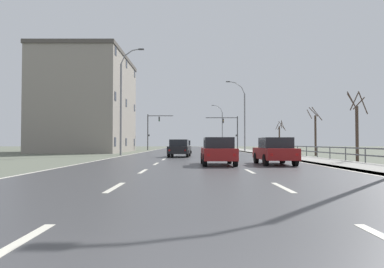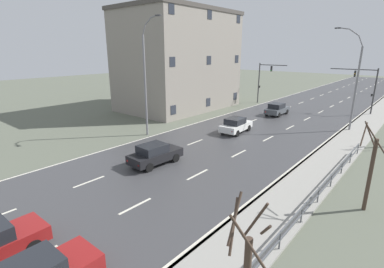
{
  "view_description": "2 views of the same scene",
  "coord_description": "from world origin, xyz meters",
  "px_view_note": "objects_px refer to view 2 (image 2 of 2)",
  "views": [
    {
      "loc": [
        -0.19,
        -2.07,
        1.25
      ],
      "look_at": [
        -0.43,
        49.05,
        2.62
      ],
      "focal_mm": 31.84,
      "sensor_mm": 36.0,
      "label": 1
    },
    {
      "loc": [
        13.62,
        15.01,
        8.2
      ],
      "look_at": [
        0.0,
        31.17,
        1.98
      ],
      "focal_mm": 26.72,
      "sensor_mm": 36.0,
      "label": 2
    }
  ],
  "objects_px": {
    "traffic_signal_left": "(263,78)",
    "brick_building": "(179,60)",
    "traffic_signal_right": "(366,84)",
    "car_near_right": "(155,154)",
    "car_mid_centre": "(236,125)",
    "car_distant": "(277,109)",
    "street_lamp_left_bank": "(146,80)",
    "street_lamp_midground": "(355,82)"
  },
  "relations": [
    {
      "from": "traffic_signal_left",
      "to": "brick_building",
      "type": "relative_size",
      "value": 0.38
    },
    {
      "from": "traffic_signal_right",
      "to": "car_near_right",
      "type": "distance_m",
      "value": 31.12
    },
    {
      "from": "traffic_signal_right",
      "to": "brick_building",
      "type": "bearing_deg",
      "value": -150.17
    },
    {
      "from": "car_mid_centre",
      "to": "brick_building",
      "type": "xyz_separation_m",
      "value": [
        -13.65,
        6.23,
        5.99
      ]
    },
    {
      "from": "car_distant",
      "to": "car_mid_centre",
      "type": "distance_m",
      "value": 10.64
    },
    {
      "from": "car_mid_centre",
      "to": "traffic_signal_right",
      "type": "bearing_deg",
      "value": 63.32
    },
    {
      "from": "car_mid_centre",
      "to": "brick_building",
      "type": "relative_size",
      "value": 0.25
    },
    {
      "from": "street_lamp_left_bank",
      "to": "car_near_right",
      "type": "distance_m",
      "value": 9.06
    },
    {
      "from": "car_distant",
      "to": "car_mid_centre",
      "type": "bearing_deg",
      "value": -88.57
    },
    {
      "from": "car_near_right",
      "to": "car_mid_centre",
      "type": "relative_size",
      "value": 1.0
    },
    {
      "from": "car_near_right",
      "to": "street_lamp_left_bank",
      "type": "bearing_deg",
      "value": 145.48
    },
    {
      "from": "traffic_signal_left",
      "to": "car_distant",
      "type": "distance_m",
      "value": 9.42
    },
    {
      "from": "street_lamp_midground",
      "to": "car_mid_centre",
      "type": "xyz_separation_m",
      "value": [
        -8.63,
        -8.4,
        -4.27
      ]
    },
    {
      "from": "street_lamp_left_bank",
      "to": "street_lamp_midground",
      "type": "bearing_deg",
      "value": 44.98
    },
    {
      "from": "street_lamp_midground",
      "to": "street_lamp_left_bank",
      "type": "bearing_deg",
      "value": -135.02
    },
    {
      "from": "street_lamp_left_bank",
      "to": "car_distant",
      "type": "distance_m",
      "value": 18.66
    },
    {
      "from": "street_lamp_left_bank",
      "to": "traffic_signal_right",
      "type": "bearing_deg",
      "value": 60.4
    },
    {
      "from": "traffic_signal_left",
      "to": "brick_building",
      "type": "bearing_deg",
      "value": -124.56
    },
    {
      "from": "traffic_signal_right",
      "to": "car_mid_centre",
      "type": "xyz_separation_m",
      "value": [
        -8.05,
        -18.67,
        -3.21
      ]
    },
    {
      "from": "street_lamp_midground",
      "to": "car_mid_centre",
      "type": "bearing_deg",
      "value": -135.77
    },
    {
      "from": "car_mid_centre",
      "to": "street_lamp_midground",
      "type": "bearing_deg",
      "value": 40.87
    },
    {
      "from": "car_distant",
      "to": "traffic_signal_left",
      "type": "bearing_deg",
      "value": 129.21
    },
    {
      "from": "street_lamp_left_bank",
      "to": "traffic_signal_right",
      "type": "xyz_separation_m",
      "value": [
        14.26,
        25.1,
        -1.45
      ]
    },
    {
      "from": "street_lamp_left_bank",
      "to": "car_near_right",
      "type": "bearing_deg",
      "value": -37.84
    },
    {
      "from": "car_distant",
      "to": "brick_building",
      "type": "distance_m",
      "value": 15.29
    },
    {
      "from": "street_lamp_left_bank",
      "to": "brick_building",
      "type": "height_order",
      "value": "brick_building"
    },
    {
      "from": "street_lamp_left_bank",
      "to": "car_near_right",
      "type": "relative_size",
      "value": 2.66
    },
    {
      "from": "traffic_signal_right",
      "to": "car_distant",
      "type": "relative_size",
      "value": 1.47
    },
    {
      "from": "street_lamp_left_bank",
      "to": "car_near_right",
      "type": "xyz_separation_m",
      "value": [
        6.13,
        -4.77,
        -4.66
      ]
    },
    {
      "from": "traffic_signal_right",
      "to": "traffic_signal_left",
      "type": "height_order",
      "value": "traffic_signal_left"
    },
    {
      "from": "car_near_right",
      "to": "car_mid_centre",
      "type": "xyz_separation_m",
      "value": [
        0.08,
        11.2,
        0.0
      ]
    },
    {
      "from": "traffic_signal_left",
      "to": "brick_building",
      "type": "height_order",
      "value": "brick_building"
    },
    {
      "from": "traffic_signal_right",
      "to": "traffic_signal_left",
      "type": "distance_m",
      "value": 14.01
    },
    {
      "from": "traffic_signal_right",
      "to": "street_lamp_left_bank",
      "type": "bearing_deg",
      "value": -119.6
    },
    {
      "from": "car_near_right",
      "to": "brick_building",
      "type": "relative_size",
      "value": 0.25
    },
    {
      "from": "car_mid_centre",
      "to": "brick_building",
      "type": "distance_m",
      "value": 16.16
    },
    {
      "from": "street_lamp_midground",
      "to": "car_mid_centre",
      "type": "height_order",
      "value": "street_lamp_midground"
    },
    {
      "from": "street_lamp_midground",
      "to": "car_near_right",
      "type": "xyz_separation_m",
      "value": [
        -8.71,
        -19.61,
        -4.27
      ]
    },
    {
      "from": "car_distant",
      "to": "street_lamp_midground",
      "type": "bearing_deg",
      "value": -14.22
    },
    {
      "from": "street_lamp_midground",
      "to": "car_near_right",
      "type": "bearing_deg",
      "value": -113.96
    },
    {
      "from": "street_lamp_left_bank",
      "to": "car_distant",
      "type": "bearing_deg",
      "value": 70.88
    },
    {
      "from": "traffic_signal_right",
      "to": "car_mid_centre",
      "type": "distance_m",
      "value": 20.58
    }
  ]
}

